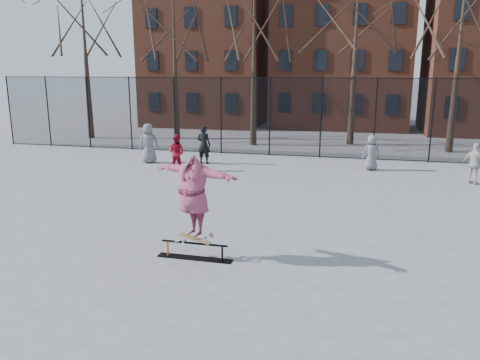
% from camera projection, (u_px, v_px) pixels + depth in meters
% --- Properties ---
extents(ground, '(100.00, 100.00, 0.00)m').
position_uv_depth(ground, '(229.00, 246.00, 11.76)').
color(ground, slate).
extents(skate_rail, '(1.82, 0.28, 0.40)m').
position_uv_depth(skate_rail, '(195.00, 252.00, 10.98)').
color(skate_rail, black).
rests_on(skate_rail, ground).
extents(skateboard, '(0.83, 0.20, 0.10)m').
position_uv_depth(skateboard, '(195.00, 240.00, 10.92)').
color(skateboard, olive).
rests_on(skateboard, skate_rail).
extents(skater, '(2.39, 1.40, 1.89)m').
position_uv_depth(skater, '(194.00, 199.00, 10.69)').
color(skater, '#693689').
rests_on(skater, skateboard).
extents(bystander_grey, '(1.10, 0.97, 1.89)m').
position_uv_depth(bystander_grey, '(149.00, 143.00, 22.24)').
color(bystander_grey, slate).
rests_on(bystander_grey, ground).
extents(bystander_black, '(0.68, 0.46, 1.81)m').
position_uv_depth(bystander_black, '(204.00, 145.00, 22.01)').
color(bystander_black, black).
rests_on(bystander_black, ground).
extents(bystander_red, '(0.85, 0.70, 1.60)m').
position_uv_depth(bystander_red, '(176.00, 153.00, 20.52)').
color(bystander_red, maroon).
rests_on(bystander_red, ground).
extents(bystander_white, '(0.99, 0.91, 1.62)m').
position_uv_depth(bystander_white, '(475.00, 164.00, 18.02)').
color(bystander_white, beige).
rests_on(bystander_white, ground).
extents(bystander_extra, '(0.88, 0.71, 1.56)m').
position_uv_depth(bystander_extra, '(371.00, 153.00, 20.60)').
color(bystander_extra, slate).
rests_on(bystander_extra, ground).
extents(fence, '(34.03, 0.07, 4.00)m').
position_uv_depth(fence, '(297.00, 116.00, 23.57)').
color(fence, black).
rests_on(fence, ground).
extents(tree_row, '(33.66, 7.46, 10.67)m').
position_uv_depth(tree_row, '(305.00, 15.00, 26.33)').
color(tree_row, black).
rests_on(tree_row, ground).
extents(rowhouses, '(29.00, 7.00, 13.00)m').
position_uv_depth(rowhouses, '(330.00, 46.00, 34.76)').
color(rowhouses, brown).
rests_on(rowhouses, ground).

